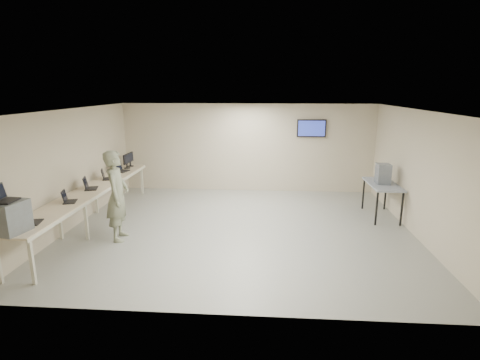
# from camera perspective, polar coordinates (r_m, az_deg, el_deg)

# --- Properties ---
(room) EXTENTS (8.01, 7.01, 2.81)m
(room) POSITION_cam_1_polar(r_m,az_deg,el_deg) (8.64, 0.15, 1.45)
(room) COLOR gray
(room) RESTS_ON ground
(workbench) EXTENTS (0.76, 6.00, 0.90)m
(workbench) POSITION_cam_1_polar(r_m,az_deg,el_deg) (9.68, -21.81, -1.78)
(workbench) COLOR beige
(workbench) RESTS_ON ground
(equipment_box) EXTENTS (0.55, 0.60, 0.54)m
(equipment_box) POSITION_cam_1_polar(r_m,az_deg,el_deg) (7.36, -31.70, -4.83)
(equipment_box) COLOR slate
(equipment_box) RESTS_ON workbench
(laptop_on_box) EXTENTS (0.32, 0.38, 0.29)m
(laptop_on_box) POSITION_cam_1_polar(r_m,az_deg,el_deg) (7.30, -32.40, -2.22)
(laptop_on_box) COLOR black
(laptop_on_box) RESTS_ON equipment_box
(laptop_0) EXTENTS (0.35, 0.39, 0.27)m
(laptop_0) POSITION_cam_1_polar(r_m,az_deg,el_deg) (7.74, -29.34, -5.25)
(laptop_0) COLOR black
(laptop_0) RESTS_ON workbench
(laptop_1) EXTENTS (0.35, 0.38, 0.26)m
(laptop_1) POSITION_cam_1_polar(r_m,az_deg,el_deg) (8.78, -24.78, -2.65)
(laptop_1) COLOR black
(laptop_1) RESTS_ON workbench
(laptop_2) EXTENTS (0.40, 0.43, 0.29)m
(laptop_2) POSITION_cam_1_polar(r_m,az_deg,el_deg) (9.71, -22.04, -0.84)
(laptop_2) COLOR black
(laptop_2) RESTS_ON workbench
(laptop_3) EXTENTS (0.38, 0.41, 0.27)m
(laptop_3) POSITION_cam_1_polar(r_m,az_deg,el_deg) (10.60, -19.80, 0.50)
(laptop_3) COLOR black
(laptop_3) RESTS_ON workbench
(laptop_4) EXTENTS (0.38, 0.43, 0.30)m
(laptop_4) POSITION_cam_1_polar(r_m,az_deg,el_deg) (11.43, -17.74, 1.61)
(laptop_4) COLOR black
(laptop_4) RESTS_ON workbench
(monitor_near) EXTENTS (0.20, 0.44, 0.43)m
(monitor_near) POSITION_cam_1_polar(r_m,az_deg,el_deg) (11.81, -16.90, 2.97)
(monitor_near) COLOR black
(monitor_near) RESTS_ON workbench
(monitor_far) EXTENTS (0.19, 0.44, 0.43)m
(monitor_far) POSITION_cam_1_polar(r_m,az_deg,el_deg) (12.07, -16.41, 3.22)
(monitor_far) COLOR black
(monitor_far) RESTS_ON workbench
(soldier) EXTENTS (0.57, 0.78, 1.99)m
(soldier) POSITION_cam_1_polar(r_m,az_deg,el_deg) (8.54, -18.18, -2.29)
(soldier) COLOR gray
(soldier) RESTS_ON ground
(side_table) EXTENTS (0.70, 1.49, 0.89)m
(side_table) POSITION_cam_1_polar(r_m,az_deg,el_deg) (10.25, 20.91, -0.89)
(side_table) COLOR gray
(side_table) RESTS_ON ground
(storage_bins) EXTENTS (0.32, 0.36, 0.51)m
(storage_bins) POSITION_cam_1_polar(r_m,az_deg,el_deg) (10.17, 20.96, 0.90)
(storage_bins) COLOR gray
(storage_bins) RESTS_ON side_table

